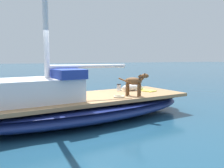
{
  "coord_description": "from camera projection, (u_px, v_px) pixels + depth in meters",
  "views": [
    {
      "loc": [
        -6.69,
        1.38,
        1.83
      ],
      "look_at": [
        0.0,
        -1.0,
        1.01
      ],
      "focal_mm": 38.37,
      "sensor_mm": 36.0,
      "label": 1
    }
  ],
  "objects": [
    {
      "name": "coiled_rope",
      "position": [
        119.0,
        97.0,
        6.88
      ],
      "size": [
        0.32,
        0.32,
        0.04
      ],
      "primitive_type": "torus",
      "color": "beige",
      "rests_on": "sailboat_main"
    },
    {
      "name": "dog_brown",
      "position": [
        135.0,
        82.0,
        7.04
      ],
      "size": [
        0.71,
        0.73,
        0.7
      ],
      "color": "brown",
      "rests_on": "sailboat_main"
    },
    {
      "name": "sailboat_main",
      "position": [
        79.0,
        109.0,
        6.89
      ],
      "size": [
        3.92,
        7.59,
        0.66
      ],
      "color": "navy",
      "rests_on": "ground"
    },
    {
      "name": "dog_white",
      "position": [
        131.0,
        88.0,
        8.18
      ],
      "size": [
        0.32,
        0.95,
        0.22
      ],
      "color": "silver",
      "rests_on": "sailboat_main"
    },
    {
      "name": "ground_plane",
      "position": [
        80.0,
        120.0,
        6.93
      ],
      "size": [
        120.0,
        120.0,
        0.0
      ],
      "primitive_type": "plane",
      "color": "navy"
    },
    {
      "name": "deck_towel",
      "position": [
        147.0,
        91.0,
        8.12
      ],
      "size": [
        0.66,
        0.56,
        0.03
      ],
      "primitive_type": "cube",
      "rotation": [
        0.0,
        0.0,
        0.44
      ],
      "color": "#D8D14C",
      "rests_on": "sailboat_main"
    },
    {
      "name": "deck_winch",
      "position": [
        119.0,
        87.0,
        8.39
      ],
      "size": [
        0.16,
        0.16,
        0.21
      ],
      "color": "#B7B7BC",
      "rests_on": "sailboat_main"
    },
    {
      "name": "cabin_house",
      "position": [
        39.0,
        88.0,
        6.22
      ],
      "size": [
        1.82,
        2.47,
        0.84
      ],
      "color": "silver",
      "rests_on": "sailboat_main"
    }
  ]
}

